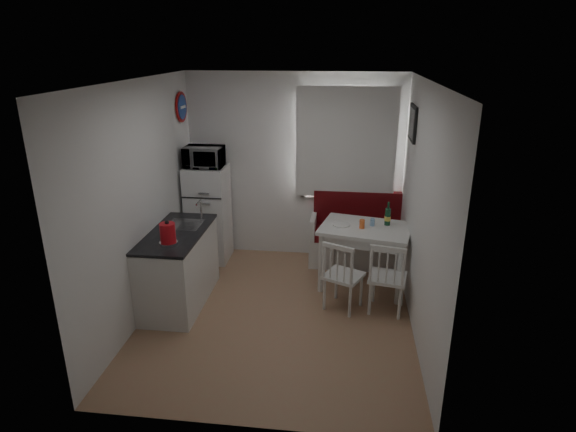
% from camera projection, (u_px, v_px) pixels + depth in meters
% --- Properties ---
extents(floor, '(3.00, 3.50, 0.02)m').
position_uv_depth(floor, '(278.00, 314.00, 5.55)').
color(floor, '#AB795B').
rests_on(floor, ground).
extents(ceiling, '(3.00, 3.50, 0.02)m').
position_uv_depth(ceiling, '(276.00, 81.00, 4.67)').
color(ceiling, white).
rests_on(ceiling, wall_back).
extents(wall_back, '(3.00, 0.02, 2.60)m').
position_uv_depth(wall_back, '(295.00, 168.00, 6.74)').
color(wall_back, white).
rests_on(wall_back, floor).
extents(wall_front, '(3.00, 0.02, 2.60)m').
position_uv_depth(wall_front, '(243.00, 284.00, 3.47)').
color(wall_front, white).
rests_on(wall_front, floor).
extents(wall_left, '(0.02, 3.50, 2.60)m').
position_uv_depth(wall_left, '(142.00, 202.00, 5.28)').
color(wall_left, white).
rests_on(wall_left, floor).
extents(wall_right, '(0.02, 3.50, 2.60)m').
position_uv_depth(wall_right, '(421.00, 213.00, 4.94)').
color(wall_right, white).
rests_on(wall_right, floor).
extents(window, '(1.22, 0.06, 1.47)m').
position_uv_depth(window, '(346.00, 146.00, 6.52)').
color(window, white).
rests_on(window, wall_back).
extents(curtain, '(1.35, 0.02, 1.50)m').
position_uv_depth(curtain, '(346.00, 144.00, 6.44)').
color(curtain, white).
rests_on(curtain, wall_back).
extents(kitchen_counter, '(0.62, 1.32, 1.16)m').
position_uv_depth(kitchen_counter, '(179.00, 267.00, 5.67)').
color(kitchen_counter, white).
rests_on(kitchen_counter, floor).
extents(wall_sign, '(0.03, 0.40, 0.40)m').
position_uv_depth(wall_sign, '(182.00, 107.00, 6.34)').
color(wall_sign, '#183D94').
rests_on(wall_sign, wall_left).
extents(picture_frame, '(0.04, 0.52, 0.42)m').
position_uv_depth(picture_frame, '(412.00, 123.00, 5.71)').
color(picture_frame, black).
rests_on(picture_frame, wall_right).
extents(bench, '(1.40, 0.54, 1.00)m').
position_uv_depth(bench, '(360.00, 241.00, 6.74)').
color(bench, white).
rests_on(bench, floor).
extents(dining_table, '(1.22, 0.97, 0.81)m').
position_uv_depth(dining_table, '(365.00, 234.00, 5.95)').
color(dining_table, white).
rests_on(dining_table, floor).
extents(chair_left, '(0.53, 0.53, 0.46)m').
position_uv_depth(chair_left, '(344.00, 270.00, 5.43)').
color(chair_left, white).
rests_on(chair_left, floor).
extents(chair_right, '(0.48, 0.46, 0.47)m').
position_uv_depth(chair_right, '(389.00, 272.00, 5.36)').
color(chair_right, white).
rests_on(chair_right, floor).
extents(fridge, '(0.55, 0.55, 1.37)m').
position_uv_depth(fridge, '(208.00, 214.00, 6.76)').
color(fridge, white).
rests_on(fridge, floor).
extents(microwave, '(0.51, 0.35, 0.28)m').
position_uv_depth(microwave, '(204.00, 157.00, 6.43)').
color(microwave, white).
rests_on(microwave, fridge).
extents(kettle, '(0.20, 0.20, 0.27)m').
position_uv_depth(kettle, '(168.00, 233.00, 5.13)').
color(kettle, red).
rests_on(kettle, kitchen_counter).
extents(wine_bottle, '(0.08, 0.08, 0.30)m').
position_uv_depth(wine_bottle, '(388.00, 214.00, 5.93)').
color(wine_bottle, '#143E25').
rests_on(wine_bottle, dining_table).
extents(drinking_glass_orange, '(0.07, 0.07, 0.11)m').
position_uv_depth(drinking_glass_orange, '(362.00, 224.00, 5.86)').
color(drinking_glass_orange, orange).
rests_on(drinking_glass_orange, dining_table).
extents(drinking_glass_blue, '(0.05, 0.05, 0.09)m').
position_uv_depth(drinking_glass_blue, '(372.00, 222.00, 5.94)').
color(drinking_glass_blue, '#88B8E7').
rests_on(drinking_glass_blue, dining_table).
extents(plate, '(0.22, 0.22, 0.02)m').
position_uv_depth(plate, '(341.00, 225.00, 5.97)').
color(plate, white).
rests_on(plate, dining_table).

